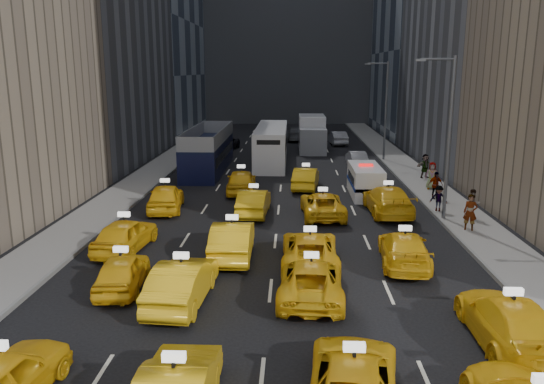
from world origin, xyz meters
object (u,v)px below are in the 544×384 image
at_px(pedestrian_0, 470,212).
at_px(box_truck, 312,134).
at_px(double_decker, 208,150).
at_px(city_bus, 272,145).
at_px(taxi_2, 353,379).
at_px(nypd_van, 365,181).
at_px(taxi_0, 0,381).

bearing_deg(pedestrian_0, box_truck, 123.31).
bearing_deg(box_truck, double_decker, -119.68).
height_order(double_decker, pedestrian_0, double_decker).
height_order(city_bus, box_truck, box_truck).
bearing_deg(taxi_2, double_decker, -67.21).
height_order(nypd_van, city_bus, city_bus).
bearing_deg(pedestrian_0, taxi_2, -98.17).
relative_size(taxi_2, box_truck, 0.60).
height_order(nypd_van, double_decker, double_decker).
distance_m(taxi_2, pedestrian_0, 16.60).
relative_size(taxi_0, pedestrian_0, 2.33).
relative_size(nypd_van, double_decker, 0.43).
distance_m(nypd_van, city_bus, 14.39).
height_order(taxi_0, city_bus, city_bus).
xyz_separation_m(nypd_van, box_truck, (-2.84, 20.33, 0.78)).
xyz_separation_m(nypd_van, pedestrian_0, (4.29, -8.18, 0.12)).
relative_size(taxi_2, double_decker, 0.40).
height_order(double_decker, box_truck, box_truck).
relative_size(nypd_van, pedestrian_0, 2.77).
height_order(taxi_2, pedestrian_0, pedestrian_0).
relative_size(nypd_van, box_truck, 0.65).
bearing_deg(taxi_0, taxi_2, -169.76).
relative_size(taxi_0, taxi_2, 0.91).
relative_size(taxi_0, double_decker, 0.36).
bearing_deg(pedestrian_0, city_bus, 137.19).
distance_m(city_bus, box_truck, 8.60).
xyz_separation_m(taxi_0, pedestrian_0, (16.40, 15.26, 0.34)).
height_order(taxi_0, box_truck, box_truck).
bearing_deg(nypd_van, taxi_2, -91.09).
distance_m(taxi_0, box_truck, 44.75).
distance_m(nypd_van, pedestrian_0, 9.24).
relative_size(taxi_0, box_truck, 0.54).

